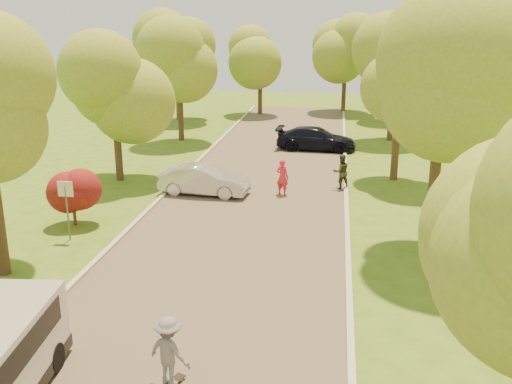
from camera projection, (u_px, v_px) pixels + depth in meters
The scene contains 21 objects.
ground at pixel (202, 303), 15.85m from camera, with size 100.00×100.00×0.00m, color #3C6417.
road at pixel (247, 212), 23.44m from camera, with size 8.00×60.00×0.01m, color #4C4438.
curb_left at pixel (152, 206), 23.97m from camera, with size 0.18×60.00×0.12m, color #B2AD9E.
curb_right at pixel (347, 215), 22.87m from camera, with size 0.18×60.00×0.12m, color #B2AD9E.
street_sign at pixel (66, 198), 19.98m from camera, with size 0.55×0.06×2.17m.
red_shrub at pixel (73, 198), 21.61m from camera, with size 1.70×1.70×1.95m.
tree_l_midb at pixel (117, 86), 26.84m from camera, with size 4.30×4.20×6.62m.
tree_l_far at pixel (182, 55), 36.02m from camera, with size 4.92×4.80×7.79m.
tree_r_mida at pixel (450, 86), 18.06m from camera, with size 5.13×5.00×7.95m.
tree_r_midb at pixel (405, 80), 26.84m from camera, with size 4.51×4.40×7.01m.
tree_r_far at pixel (399, 49), 35.97m from camera, with size 5.33×5.20×8.34m.
tree_bg_a at pixel (179, 51), 43.97m from camera, with size 5.12×5.00×7.72m.
tree_bg_b at pixel (402, 49), 43.51m from camera, with size 5.12×5.00×7.95m.
tree_bg_c at pixel (263, 53), 47.04m from camera, with size 4.92×4.80×7.33m.
tree_bg_d at pixel (348, 49), 47.91m from camera, with size 5.12×5.00×7.72m.
silver_sedan at pixel (204, 180), 25.62m from camera, with size 1.41×4.04×1.33m, color #B4B4B9.
dark_sedan at pixel (316, 139), 34.58m from camera, with size 1.95×4.80×1.39m, color black.
longboard at pixel (171, 384), 12.15m from camera, with size 0.51×0.82×0.09m.
skateboarder at pixel (169, 351), 11.92m from camera, with size 1.00×0.58×1.56m, color slate.
person_striped at pixel (282, 177), 25.50m from camera, with size 0.60×0.39×1.65m, color red.
person_olive at pixel (341, 172), 26.47m from camera, with size 0.80×0.62×1.64m, color #2D321E.
Camera 1 is at (3.50, -13.95, 7.49)m, focal length 40.00 mm.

